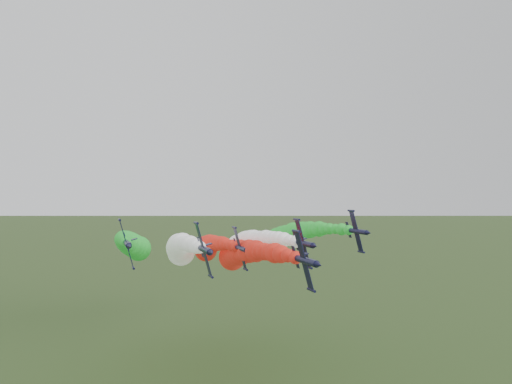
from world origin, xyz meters
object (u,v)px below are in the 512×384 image
jet_inner_right (244,245)px  jet_outer_right (286,237)px  jet_outer_left (132,245)px  jet_trail (208,248)px  jet_lead (238,255)px  jet_inner_left (180,248)px

jet_inner_right → jet_outer_right: bearing=30.7°
jet_inner_right → jet_outer_right: jet_outer_right is taller
jet_outer_left → jet_trail: (21.28, 4.29, -1.90)m
jet_inner_right → jet_trail: 14.67m
jet_inner_right → jet_outer_left: (-28.21, 8.51, 0.09)m
jet_lead → jet_inner_right: size_ratio=0.99×
jet_outer_left → jet_inner_left: bearing=-51.2°
jet_outer_right → jet_lead: bearing=-130.8°
jet_outer_right → jet_trail: size_ratio=1.01×
jet_trail → jet_inner_left: bearing=-122.5°
jet_outer_left → jet_outer_right: bearing=0.9°
jet_lead → jet_trail: (-0.38, 29.12, -1.36)m
jet_lead → jet_outer_left: size_ratio=0.99×
jet_inner_left → jet_outer_left: (-10.35, 12.87, -0.05)m
jet_inner_left → jet_outer_left: bearing=128.8°
jet_outer_left → jet_trail: bearing=11.4°
jet_inner_right → jet_trail: bearing=118.4°
jet_lead → jet_inner_right: 17.59m
jet_lead → jet_inner_left: bearing=133.4°
jet_outer_right → jet_inner_right: bearing=-149.3°
jet_inner_left → jet_outer_right: 35.94m
jet_inner_left → jet_outer_left: 16.52m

